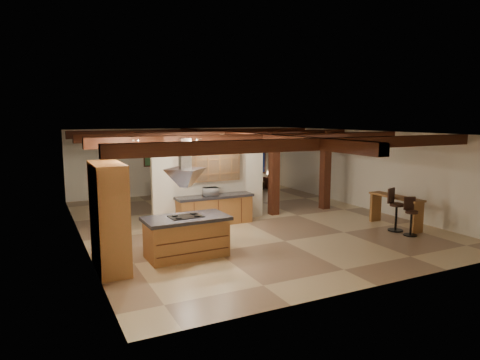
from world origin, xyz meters
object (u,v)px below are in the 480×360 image
object	(u,v)px
kitchen_island	(186,236)
bar_counter	(396,206)
dining_table	(192,198)
sofa	(246,185)

from	to	relation	value
kitchen_island	bar_counter	xyz separation A→B (m)	(6.77, -0.13, 0.15)
kitchen_island	bar_counter	bearing A→B (deg)	-1.11
bar_counter	dining_table	bearing A→B (deg)	128.46
dining_table	sofa	size ratio (longest dim) A/B	0.90
kitchen_island	dining_table	xyz separation A→B (m)	(2.16, 5.66, -0.22)
kitchen_island	dining_table	world-z (taller)	kitchen_island
dining_table	kitchen_island	bearing A→B (deg)	-132.01
dining_table	sofa	xyz separation A→B (m)	(3.40, 2.09, -0.02)
kitchen_island	sofa	distance (m)	9.55
bar_counter	kitchen_island	bearing A→B (deg)	178.89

